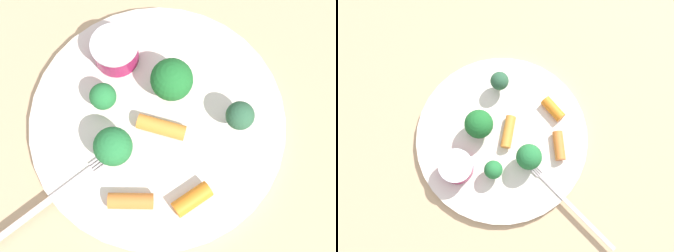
% 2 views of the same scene
% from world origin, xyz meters
% --- Properties ---
extents(ground_plane, '(2.40, 2.40, 0.00)m').
position_xyz_m(ground_plane, '(0.00, 0.00, 0.00)').
color(ground_plane, tan).
extents(plate, '(0.29, 0.29, 0.01)m').
position_xyz_m(plate, '(0.00, 0.00, 0.01)').
color(plate, silver).
rests_on(plate, ground_plane).
extents(sauce_cup, '(0.05, 0.05, 0.03)m').
position_xyz_m(sauce_cup, '(-0.09, -0.01, 0.03)').
color(sauce_cup, '#951345').
rests_on(sauce_cup, plate).
extents(broccoli_floret_0, '(0.03, 0.03, 0.04)m').
position_xyz_m(broccoli_floret_0, '(0.04, 0.08, 0.04)').
color(broccoli_floret_0, '#7DAF6A').
rests_on(broccoli_floret_0, plate).
extents(broccoli_floret_1, '(0.04, 0.04, 0.05)m').
position_xyz_m(broccoli_floret_1, '(0.02, -0.06, 0.04)').
color(broccoli_floret_1, '#7EAB5D').
rests_on(broccoli_floret_1, plate).
extents(broccoli_floret_2, '(0.05, 0.05, 0.05)m').
position_xyz_m(broccoli_floret_2, '(-0.03, 0.03, 0.04)').
color(broccoli_floret_2, '#95AE5D').
rests_on(broccoli_floret_2, plate).
extents(broccoli_floret_3, '(0.03, 0.03, 0.04)m').
position_xyz_m(broccoli_floret_3, '(-0.04, -0.05, 0.03)').
color(broccoli_floret_3, '#8AC05C').
rests_on(broccoli_floret_3, plate).
extents(carrot_stick_0, '(0.03, 0.05, 0.02)m').
position_xyz_m(carrot_stick_0, '(0.07, -0.06, 0.02)').
color(carrot_stick_0, orange).
rests_on(carrot_stick_0, plate).
extents(carrot_stick_1, '(0.03, 0.04, 0.02)m').
position_xyz_m(carrot_stick_1, '(0.10, -0.00, 0.02)').
color(carrot_stick_1, orange).
rests_on(carrot_stick_1, plate).
extents(carrot_stick_2, '(0.05, 0.05, 0.02)m').
position_xyz_m(carrot_stick_2, '(0.01, 0.00, 0.02)').
color(carrot_stick_2, orange).
rests_on(carrot_stick_2, plate).
extents(fork, '(0.06, 0.18, 0.00)m').
position_xyz_m(fork, '(0.04, -0.15, 0.01)').
color(fork, '#BDAEB2').
rests_on(fork, plate).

